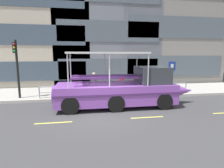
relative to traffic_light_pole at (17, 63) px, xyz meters
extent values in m
plane|color=#3D3D3F|center=(5.50, -3.78, -2.69)|extent=(120.00, 120.00, 0.00)
cube|color=#A8A59E|center=(5.50, 1.82, -2.60)|extent=(32.00, 4.80, 0.18)
cube|color=#B2ADA3|center=(5.50, -0.67, -2.60)|extent=(32.00, 0.18, 0.18)
cube|color=#DBD64C|center=(3.10, -4.91, -2.68)|extent=(1.80, 0.12, 0.01)
cube|color=#DBD64C|center=(7.90, -4.91, -2.68)|extent=(1.80, 0.12, 0.01)
cube|color=#3D4C5B|center=(0.05, 4.59, -0.98)|extent=(9.70, 0.06, 1.88)
cube|color=#3D4C5B|center=(0.05, 4.59, 2.43)|extent=(9.70, 0.06, 1.88)
cube|color=#4C5660|center=(7.33, 4.59, -0.83)|extent=(10.26, 0.06, 2.05)
cube|color=#4C5660|center=(7.33, 4.59, 2.89)|extent=(10.26, 0.06, 2.05)
cube|color=#4C5660|center=(14.61, 4.59, -0.64)|extent=(10.88, 0.06, 2.25)
cube|color=#4C5660|center=(14.61, 4.59, 3.45)|extent=(10.88, 0.06, 2.25)
cylinder|color=#9EA0A8|center=(7.16, -0.33, -1.68)|extent=(11.40, 0.07, 0.07)
cylinder|color=#9EA0A8|center=(7.16, -0.33, -2.09)|extent=(11.40, 0.06, 0.06)
cylinder|color=#9EA0A8|center=(1.45, -0.33, -2.09)|extent=(0.09, 0.09, 0.82)
cylinder|color=#9EA0A8|center=(3.08, -0.33, -2.09)|extent=(0.09, 0.09, 0.82)
cylinder|color=#9EA0A8|center=(4.71, -0.33, -2.09)|extent=(0.09, 0.09, 0.82)
cylinder|color=#9EA0A8|center=(6.34, -0.33, -2.09)|extent=(0.09, 0.09, 0.82)
cylinder|color=#9EA0A8|center=(7.97, -0.33, -2.09)|extent=(0.09, 0.09, 0.82)
cylinder|color=#9EA0A8|center=(9.60, -0.33, -2.09)|extent=(0.09, 0.09, 0.82)
cylinder|color=#9EA0A8|center=(11.23, -0.33, -2.09)|extent=(0.09, 0.09, 0.82)
cylinder|color=#9EA0A8|center=(12.86, -0.33, -2.09)|extent=(0.09, 0.09, 0.82)
cylinder|color=black|center=(0.00, 0.06, -0.44)|extent=(0.16, 0.16, 4.14)
cube|color=black|center=(0.00, -0.14, 1.08)|extent=(0.24, 0.20, 0.72)
sphere|color=red|center=(0.00, -0.25, 1.30)|extent=(0.14, 0.14, 0.14)
sphere|color=gold|center=(0.00, -0.25, 1.08)|extent=(0.14, 0.14, 0.14)
sphere|color=green|center=(0.00, -0.25, 0.86)|extent=(0.14, 0.14, 0.14)
cylinder|color=#4C4F54|center=(11.83, 0.25, -1.24)|extent=(0.08, 0.08, 2.52)
cube|color=navy|center=(11.83, 0.20, -0.33)|extent=(0.60, 0.04, 0.76)
cube|color=white|center=(11.83, 0.18, -0.33)|extent=(0.24, 0.01, 0.36)
cube|color=purple|center=(6.62, -2.54, -1.81)|extent=(7.38, 2.58, 1.20)
cone|color=purple|center=(11.14, -2.54, -1.81)|extent=(1.66, 1.14, 1.14)
cylinder|color=purple|center=(2.93, -2.54, -1.81)|extent=(0.37, 1.14, 1.14)
cube|color=#4D2A62|center=(6.62, -3.84, -1.66)|extent=(7.38, 0.04, 0.12)
sphere|color=white|center=(11.56, -2.54, -1.76)|extent=(0.22, 0.22, 0.22)
cube|color=#33383D|center=(9.02, -2.54, -0.69)|extent=(1.85, 2.17, 1.04)
cube|color=silver|center=(6.06, -2.54, 0.71)|extent=(4.80, 2.37, 0.10)
cylinder|color=#B2B2B7|center=(8.34, -1.40, -0.28)|extent=(0.07, 0.07, 1.87)
cylinder|color=#B2B2B7|center=(8.34, -3.67, -0.28)|extent=(0.07, 0.07, 1.87)
cylinder|color=#B2B2B7|center=(6.06, -1.40, -0.28)|extent=(0.07, 0.07, 1.87)
cylinder|color=#B2B2B7|center=(6.06, -3.67, -0.28)|extent=(0.07, 0.07, 1.87)
cylinder|color=#B2B2B7|center=(3.78, -1.40, -0.28)|extent=(0.07, 0.07, 1.87)
cylinder|color=#B2B2B7|center=(3.78, -3.67, -0.28)|extent=(0.07, 0.07, 1.87)
cube|color=#4D2A62|center=(6.06, -1.92, -0.76)|extent=(4.42, 0.28, 0.12)
cube|color=#4D2A62|center=(6.06, -3.15, -0.76)|extent=(4.42, 0.28, 0.12)
cylinder|color=black|center=(9.39, -1.35, -2.19)|extent=(1.00, 0.28, 1.00)
cylinder|color=black|center=(9.39, -3.72, -2.19)|extent=(1.00, 0.28, 1.00)
cylinder|color=black|center=(6.43, -1.35, -2.19)|extent=(1.00, 0.28, 1.00)
cylinder|color=black|center=(6.43, -3.72, -2.19)|extent=(1.00, 0.28, 1.00)
cylinder|color=black|center=(3.85, -1.35, -2.19)|extent=(1.00, 0.28, 1.00)
cylinder|color=black|center=(3.85, -3.72, -2.19)|extent=(1.00, 0.28, 1.00)
cylinder|color=#47423D|center=(10.52, 0.72, -2.08)|extent=(0.11, 0.11, 0.86)
cylinder|color=#47423D|center=(10.37, 0.81, -2.08)|extent=(0.11, 0.11, 0.86)
cube|color=#236B47|center=(10.44, 0.77, -1.34)|extent=(0.37, 0.32, 0.61)
cylinder|color=#236B47|center=(10.63, 0.66, -1.37)|extent=(0.07, 0.07, 0.55)
cylinder|color=#236B47|center=(10.26, 0.87, -1.37)|extent=(0.07, 0.07, 0.55)
sphere|color=#936B4C|center=(10.44, 0.77, -0.89)|extent=(0.24, 0.24, 0.24)
cylinder|color=black|center=(7.71, 0.35, -2.12)|extent=(0.10, 0.10, 0.78)
cylinder|color=black|center=(7.59, 0.45, -2.12)|extent=(0.10, 0.10, 0.78)
cube|color=maroon|center=(7.65, 0.40, -1.45)|extent=(0.33, 0.32, 0.55)
cylinder|color=maroon|center=(7.79, 0.27, -1.48)|extent=(0.07, 0.07, 0.50)
cylinder|color=maroon|center=(7.51, 0.53, -1.48)|extent=(0.07, 0.07, 0.50)
sphere|color=#936B4C|center=(7.65, 0.40, -1.05)|extent=(0.21, 0.21, 0.21)
cylinder|color=black|center=(5.51, 0.70, -2.08)|extent=(0.11, 0.11, 0.85)
cylinder|color=black|center=(5.38, 0.81, -2.08)|extent=(0.11, 0.11, 0.85)
cube|color=#38383D|center=(5.45, 0.76, -1.35)|extent=(0.36, 0.35, 0.60)
cylinder|color=#38383D|center=(5.61, 0.62, -1.38)|extent=(0.07, 0.07, 0.54)
cylinder|color=#38383D|center=(5.29, 0.89, -1.38)|extent=(0.07, 0.07, 0.54)
sphere|color=beige|center=(5.45, 0.76, -0.91)|extent=(0.23, 0.23, 0.23)
camera|label=1|loc=(4.59, -13.60, 0.61)|focal=28.80mm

